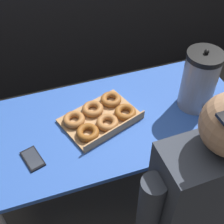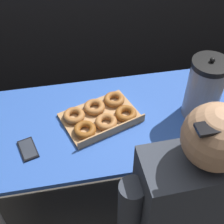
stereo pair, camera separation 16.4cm
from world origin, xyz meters
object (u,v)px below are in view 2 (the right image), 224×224
cell_phone (28,149)px  person_seated (186,218)px  coffee_urn (204,89)px  donut_box (100,116)px

cell_phone → person_seated: bearing=-49.0°
coffee_urn → donut_box: bearing=174.6°
coffee_urn → cell_phone: size_ratio=2.42×
cell_phone → person_seated: size_ratio=0.12×
coffee_urn → person_seated: person_seated is taller
coffee_urn → person_seated: size_ratio=0.28×
donut_box → person_seated: bearing=-82.3°
coffee_urn → person_seated: (-0.24, -0.53, -0.28)m
coffee_urn → person_seated: 0.65m
person_seated → donut_box: bearing=-64.7°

